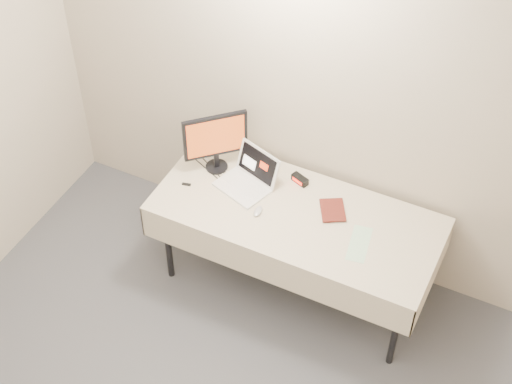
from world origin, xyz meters
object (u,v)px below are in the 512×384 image
at_px(laptop, 249,178).
at_px(book, 322,201).
at_px(monitor, 215,138).
at_px(table, 296,220).

bearing_deg(laptop, book, 15.37).
bearing_deg(monitor, book, -48.99).
bearing_deg(table, book, 30.47).
bearing_deg(table, laptop, 165.08).
xyz_separation_m(table, laptop, (-0.40, 0.11, 0.12)).
distance_m(table, monitor, 0.75).
relative_size(table, laptop, 4.44).
relative_size(table, book, 9.13).
bearing_deg(book, monitor, 145.62).
bearing_deg(book, laptop, 148.09).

